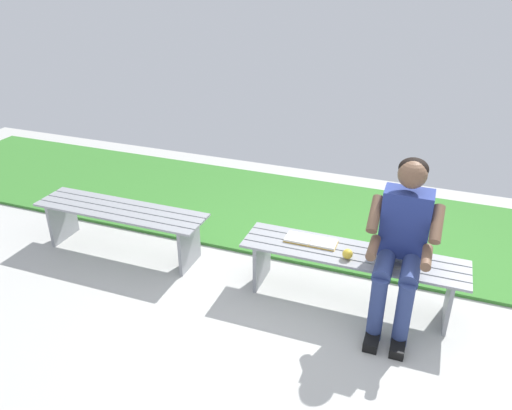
{
  "coord_description": "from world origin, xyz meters",
  "views": [
    {
      "loc": [
        -0.44,
        3.27,
        2.48
      ],
      "look_at": [
        0.73,
        0.15,
        0.8
      ],
      "focal_mm": 34.8,
      "sensor_mm": 36.0,
      "label": 1
    }
  ],
  "objects": [
    {
      "name": "ground_plane",
      "position": [
        1.05,
        1.0,
        -0.02
      ],
      "size": [
        10.0,
        7.0,
        0.04
      ],
      "primitive_type": "cube",
      "color": "#B2B2AD"
    },
    {
      "name": "grass_strip",
      "position": [
        1.05,
        -1.25,
        0.01
      ],
      "size": [
        9.0,
        1.8,
        0.03
      ],
      "primitive_type": "cube",
      "color": "#387A2D",
      "rests_on": "ground"
    },
    {
      "name": "bench_near",
      "position": [
        0.0,
        0.0,
        0.34
      ],
      "size": [
        1.71,
        0.4,
        0.45
      ],
      "rotation": [
        0.0,
        0.0,
        -0.0
      ],
      "color": "gray",
      "rests_on": "ground"
    },
    {
      "name": "bench_far",
      "position": [
        2.09,
        0.0,
        0.34
      ],
      "size": [
        1.6,
        0.4,
        0.45
      ],
      "rotation": [
        0.0,
        0.0,
        -0.0
      ],
      "color": "gray",
      "rests_on": "ground"
    },
    {
      "name": "person_seated",
      "position": [
        -0.35,
        0.1,
        0.69
      ],
      "size": [
        0.5,
        0.69,
        1.25
      ],
      "color": "navy",
      "rests_on": "ground"
    },
    {
      "name": "apple",
      "position": [
        0.02,
        0.09,
        0.48
      ],
      "size": [
        0.08,
        0.08,
        0.08
      ],
      "primitive_type": "sphere",
      "color": "gold",
      "rests_on": "bench_near"
    },
    {
      "name": "book_open",
      "position": [
        0.34,
        -0.04,
        0.46
      ],
      "size": [
        0.41,
        0.16,
        0.02
      ],
      "rotation": [
        0.0,
        0.0,
        -0.0
      ],
      "color": "white",
      "rests_on": "bench_near"
    }
  ]
}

